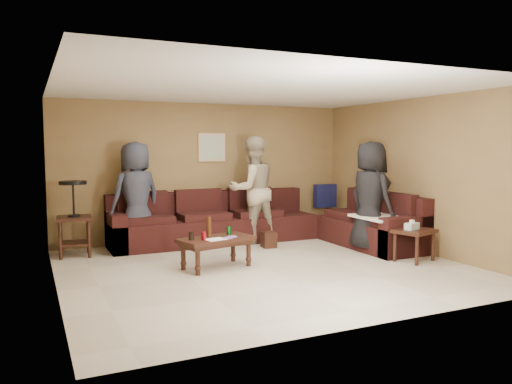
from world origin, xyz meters
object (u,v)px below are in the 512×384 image
(sectional_sofa, at_px, (269,226))
(person_middle, at_px, (252,190))
(waste_bin, at_px, (269,240))
(person_right, at_px, (371,197))
(person_left, at_px, (136,196))
(end_table_left, at_px, (74,217))
(coffee_table, at_px, (216,242))
(side_table_right, at_px, (414,234))

(sectional_sofa, height_order, person_middle, person_middle)
(waste_bin, bearing_deg, person_right, -35.83)
(person_left, distance_m, person_middle, 2.03)
(person_left, bearing_deg, end_table_left, -14.72)
(coffee_table, xyz_separation_m, end_table_left, (-1.75, 1.65, 0.25))
(sectional_sofa, distance_m, waste_bin, 0.34)
(end_table_left, bearing_deg, person_middle, -2.05)
(sectional_sofa, xyz_separation_m, person_left, (-2.21, 0.49, 0.57))
(coffee_table, relative_size, waste_bin, 4.20)
(sectional_sofa, xyz_separation_m, person_right, (1.23, -1.23, 0.57))
(coffee_table, bearing_deg, person_left, 113.89)
(end_table_left, relative_size, person_left, 0.66)
(coffee_table, xyz_separation_m, person_left, (-0.76, 1.73, 0.53))
(waste_bin, relative_size, person_middle, 0.14)
(person_right, bearing_deg, end_table_left, 64.62)
(side_table_right, xyz_separation_m, person_middle, (-1.58, 2.38, 0.53))
(person_left, height_order, person_right, person_right)
(person_right, bearing_deg, waste_bin, 49.14)
(end_table_left, xyz_separation_m, person_right, (4.42, -1.64, 0.28))
(end_table_left, bearing_deg, person_right, -20.35)
(end_table_left, relative_size, person_right, 0.66)
(sectional_sofa, bearing_deg, end_table_left, 172.76)
(side_table_right, xyz_separation_m, person_left, (-3.60, 2.56, 0.48))
(waste_bin, bearing_deg, person_middle, 95.93)
(person_left, xyz_separation_m, person_middle, (2.02, -0.19, 0.05))
(coffee_table, bearing_deg, waste_bin, 36.97)
(end_table_left, height_order, person_middle, person_middle)
(waste_bin, relative_size, person_left, 0.15)
(waste_bin, bearing_deg, sectional_sofa, 61.67)
(end_table_left, height_order, person_right, person_right)
(side_table_right, relative_size, waste_bin, 2.59)
(person_middle, bearing_deg, side_table_right, 119.90)
(side_table_right, height_order, person_left, person_left)
(sectional_sofa, height_order, coffee_table, sectional_sofa)
(waste_bin, distance_m, person_right, 1.85)
(sectional_sofa, relative_size, person_middle, 2.46)
(person_middle, xyz_separation_m, person_right, (1.42, -1.53, -0.05))
(end_table_left, bearing_deg, waste_bin, -12.12)
(person_middle, bearing_deg, end_table_left, -5.81)
(sectional_sofa, distance_m, side_table_right, 2.50)
(waste_bin, distance_m, person_middle, 0.98)
(sectional_sofa, height_order, person_right, person_right)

